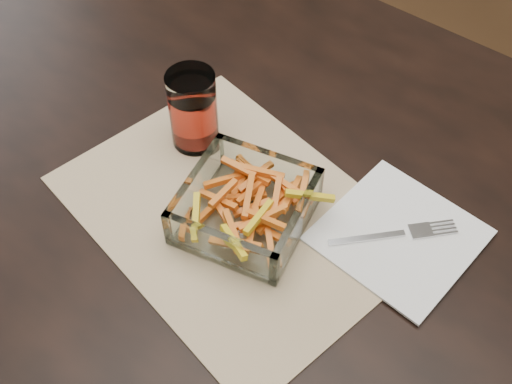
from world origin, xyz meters
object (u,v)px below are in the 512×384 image
at_px(fork, 397,234).
at_px(dining_table, 267,206).
at_px(tumbler, 193,112).
at_px(glass_bowl, 246,209).

bearing_deg(fork, dining_table, -134.78).
bearing_deg(dining_table, tumbler, -168.37).
bearing_deg(glass_bowl, dining_table, 111.16).
height_order(tumbler, fork, tumbler).
height_order(dining_table, tumbler, tumbler).
bearing_deg(tumbler, fork, 6.24).
bearing_deg(dining_table, fork, 3.16).
relative_size(dining_table, tumbler, 13.16).
xyz_separation_m(glass_bowl, fork, (0.17, 0.10, -0.02)).
bearing_deg(glass_bowl, tumbler, 155.65).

